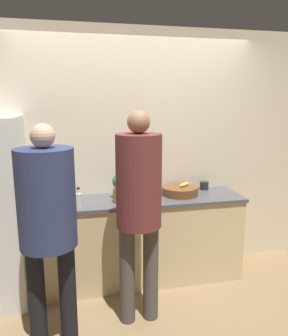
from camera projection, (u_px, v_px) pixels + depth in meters
name	position (u px, v px, depth m)	size (l,w,h in m)	color
ground_plane	(147.00, 295.00, 3.20)	(14.00, 14.00, 0.00)	#8C704C
wall_back	(134.00, 154.00, 3.52)	(5.20, 0.06, 2.60)	beige
counter	(140.00, 238.00, 3.42)	(2.12, 0.59, 0.89)	beige
person_left	(47.00, 215.00, 2.35)	(0.41, 0.41, 1.71)	black
person_center	(139.00, 199.00, 2.64)	(0.37, 0.37, 1.79)	#4C4742
fruit_bowl	(180.00, 191.00, 3.43)	(0.38, 0.38, 0.13)	brown
utensil_crock	(60.00, 193.00, 3.23)	(0.13, 0.13, 0.31)	#ADA393
bottle_amber	(116.00, 195.00, 3.15)	(0.06, 0.06, 0.20)	brown
bottle_clear	(79.00, 200.00, 3.00)	(0.06, 0.06, 0.20)	silver
cup_black	(204.00, 186.00, 3.64)	(0.09, 0.09, 0.09)	#28282D
potted_plant	(121.00, 185.00, 3.30)	(0.17, 0.17, 0.26)	#3D3D42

